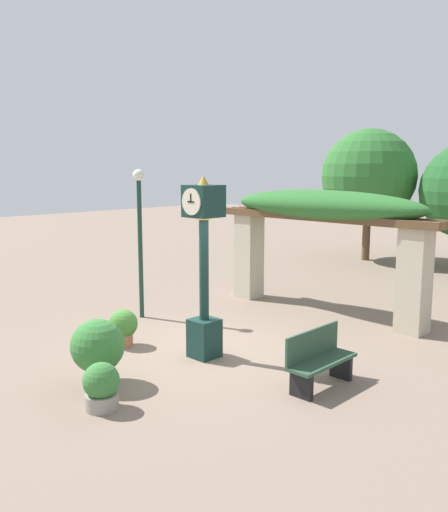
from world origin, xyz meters
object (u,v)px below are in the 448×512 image
Objects in this scene: pedestal_clock at (204,265)px; park_bench at (319,360)px; potted_plant_near_left at (98,348)px; potted_plant_near_right at (101,386)px; potted_plant_far_left at (123,326)px; lamp_post at (140,224)px.

pedestal_clock reaches higher than park_bench.
potted_plant_near_left reaches higher than park_bench.
potted_plant_near_left is at bearing -97.78° from pedestal_clock.
potted_plant_near_right is (0.52, -2.47, -1.34)m from pedestal_clock.
park_bench reaches higher than potted_plant_far_left.
pedestal_clock is 4.56× the size of potted_plant_far_left.
park_bench is (2.24, 0.31, -1.25)m from pedestal_clock.
pedestal_clock reaches higher than potted_plant_far_left.
potted_plant_near_left is 4.16m from lamp_post.
potted_plant_far_left is 2.66m from lamp_post.
park_bench is (1.72, 2.79, 0.09)m from potted_plant_near_right.
potted_plant_far_left is at bearing 104.52° from park_bench.
lamp_post is (-1.38, 1.47, 1.73)m from potted_plant_far_left.
potted_plant_near_left is 0.31× the size of lamp_post.
potted_plant_near_left is at bearing 149.98° from potted_plant_near_right.
potted_plant_near_right is at bearing -43.76° from lamp_post.
potted_plant_near_right is 2.73m from potted_plant_far_left.
pedestal_clock is 0.97× the size of lamp_post.
pedestal_clock is 2.58m from park_bench.
potted_plant_near_right is 5.07m from lamp_post.
lamp_post reaches higher than potted_plant_near_left.
pedestal_clock is at bearing 101.76° from potted_plant_near_right.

